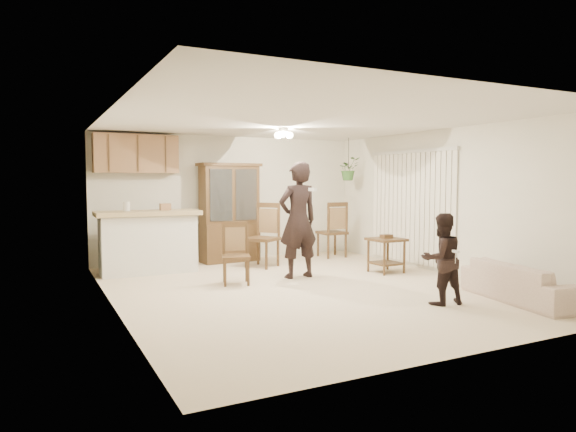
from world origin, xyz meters
name	(u,v)px	position (x,y,z in m)	size (l,w,h in m)	color
floor	(307,288)	(0.00, 0.00, 0.00)	(6.50, 6.50, 0.00)	beige
ceiling	(307,120)	(0.00, 0.00, 2.50)	(5.50, 6.50, 0.02)	silver
wall_back	(231,198)	(0.00, 3.25, 1.25)	(5.50, 0.02, 2.50)	beige
wall_front	(478,220)	(0.00, -3.25, 1.25)	(5.50, 0.02, 2.50)	beige
wall_left	(112,210)	(-2.75, 0.00, 1.25)	(0.02, 6.50, 2.50)	beige
wall_right	(447,202)	(2.75, 0.00, 1.25)	(0.02, 6.50, 2.50)	beige
breakfast_bar	(149,245)	(-1.85, 2.35, 0.50)	(1.60, 0.55, 1.00)	silver
bar_top	(148,213)	(-1.85, 2.35, 1.05)	(1.75, 0.70, 0.08)	tan
upper_cabinets	(136,154)	(-1.90, 3.07, 2.10)	(1.50, 0.34, 0.70)	brown
vertical_blinds	(411,208)	(2.71, 0.90, 1.10)	(0.06, 2.30, 2.10)	white
ceiling_fixture	(283,134)	(0.20, 1.20, 2.40)	(0.36, 0.36, 0.20)	#FAE4BB
hanging_plant	(348,169)	(2.30, 2.40, 1.85)	(0.43, 0.37, 0.48)	#2B6227
plant_cord	(349,153)	(2.30, 2.40, 2.17)	(0.01, 0.01, 0.65)	black
sofa	(523,274)	(2.20, -2.00, 0.37)	(1.87, 0.73, 0.73)	beige
adult	(298,224)	(0.29, 0.83, 0.90)	(0.66, 0.43, 1.80)	black
child	(442,253)	(1.10, -1.64, 0.68)	(0.66, 0.51, 1.35)	black
china_hutch	(230,213)	(-0.14, 2.94, 0.96)	(1.27, 0.56, 1.95)	#3D2816
side_table	(386,255)	(1.89, 0.55, 0.31)	(0.57, 0.57, 0.67)	#3D2816
chair_bar	(236,267)	(-0.83, 0.78, 0.27)	(0.54, 0.54, 0.97)	#3D2816
chair_hutch_left	(262,249)	(0.17, 2.04, 0.34)	(0.74, 0.74, 1.19)	#3D2816
chair_hutch_right	(332,241)	(1.99, 2.55, 0.33)	(0.51, 0.51, 1.16)	#3D2816
controller_adult	(313,189)	(0.31, 0.38, 1.47)	(0.05, 0.17, 0.05)	white
controller_child	(456,251)	(1.06, -1.92, 0.73)	(0.03, 0.10, 0.03)	white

